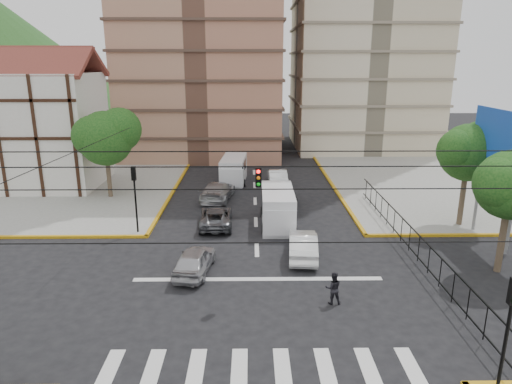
{
  "coord_description": "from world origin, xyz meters",
  "views": [
    {
      "loc": [
        -0.35,
        -20.41,
        10.96
      ],
      "look_at": [
        -0.06,
        3.78,
        4.0
      ],
      "focal_mm": 32.0,
      "sensor_mm": 36.0,
      "label": 1
    }
  ],
  "objects_px": {
    "car_white_front_right": "(303,245)",
    "car_silver_front_left": "(195,260)",
    "traffic_light_se": "(509,319)",
    "pedestrian_crosswalk": "(333,288)",
    "traffic_light_nw": "(135,188)",
    "van_right_lane": "(278,210)",
    "van_left_lane": "(233,171)"
  },
  "relations": [
    {
      "from": "van_left_lane",
      "to": "car_white_front_right",
      "type": "bearing_deg",
      "value": -70.38
    },
    {
      "from": "traffic_light_se",
      "to": "van_left_lane",
      "type": "distance_m",
      "value": 30.27
    },
    {
      "from": "van_left_lane",
      "to": "car_white_front_right",
      "type": "relative_size",
      "value": 1.19
    },
    {
      "from": "van_right_lane",
      "to": "car_silver_front_left",
      "type": "height_order",
      "value": "van_right_lane"
    },
    {
      "from": "traffic_light_nw",
      "to": "car_silver_front_left",
      "type": "relative_size",
      "value": 1.06
    },
    {
      "from": "traffic_light_nw",
      "to": "car_silver_front_left",
      "type": "height_order",
      "value": "traffic_light_nw"
    },
    {
      "from": "car_silver_front_left",
      "to": "car_white_front_right",
      "type": "height_order",
      "value": "car_white_front_right"
    },
    {
      "from": "traffic_light_nw",
      "to": "pedestrian_crosswalk",
      "type": "xyz_separation_m",
      "value": [
        11.27,
        -9.1,
        -2.32
      ]
    },
    {
      "from": "car_silver_front_left",
      "to": "pedestrian_crosswalk",
      "type": "distance_m",
      "value": 7.61
    },
    {
      "from": "van_left_lane",
      "to": "traffic_light_se",
      "type": "bearing_deg",
      "value": -66.89
    },
    {
      "from": "traffic_light_se",
      "to": "van_right_lane",
      "type": "xyz_separation_m",
      "value": [
        -6.3,
        16.96,
        -1.91
      ]
    },
    {
      "from": "car_silver_front_left",
      "to": "traffic_light_se",
      "type": "bearing_deg",
      "value": 146.61
    },
    {
      "from": "traffic_light_se",
      "to": "van_left_lane",
      "type": "bearing_deg",
      "value": 108.84
    },
    {
      "from": "traffic_light_se",
      "to": "car_silver_front_left",
      "type": "relative_size",
      "value": 1.06
    },
    {
      "from": "van_left_lane",
      "to": "pedestrian_crosswalk",
      "type": "xyz_separation_m",
      "value": [
        5.43,
        -22.09,
        -0.36
      ]
    },
    {
      "from": "traffic_light_se",
      "to": "traffic_light_nw",
      "type": "distance_m",
      "value": 22.06
    },
    {
      "from": "car_white_front_right",
      "to": "pedestrian_crosswalk",
      "type": "xyz_separation_m",
      "value": [
        0.82,
        -5.32,
        0.05
      ]
    },
    {
      "from": "traffic_light_nw",
      "to": "pedestrian_crosswalk",
      "type": "height_order",
      "value": "traffic_light_nw"
    },
    {
      "from": "traffic_light_nw",
      "to": "car_white_front_right",
      "type": "relative_size",
      "value": 0.97
    },
    {
      "from": "traffic_light_se",
      "to": "pedestrian_crosswalk",
      "type": "distance_m",
      "value": 8.15
    },
    {
      "from": "car_silver_front_left",
      "to": "pedestrian_crosswalk",
      "type": "relative_size",
      "value": 2.63
    },
    {
      "from": "van_right_lane",
      "to": "pedestrian_crosswalk",
      "type": "relative_size",
      "value": 3.47
    },
    {
      "from": "van_left_lane",
      "to": "traffic_light_nw",
      "type": "bearing_deg",
      "value": -109.96
    },
    {
      "from": "traffic_light_nw",
      "to": "van_right_lane",
      "type": "bearing_deg",
      "value": 8.32
    },
    {
      "from": "traffic_light_se",
      "to": "car_white_front_right",
      "type": "relative_size",
      "value": 0.97
    },
    {
      "from": "traffic_light_se",
      "to": "van_left_lane",
      "type": "xyz_separation_m",
      "value": [
        -9.75,
        28.59,
        -1.96
      ]
    },
    {
      "from": "car_white_front_right",
      "to": "car_silver_front_left",
      "type": "bearing_deg",
      "value": 22.93
    },
    {
      "from": "van_right_lane",
      "to": "car_white_front_right",
      "type": "height_order",
      "value": "van_right_lane"
    },
    {
      "from": "car_white_front_right",
      "to": "traffic_light_se",
      "type": "bearing_deg",
      "value": 118.21
    },
    {
      "from": "traffic_light_nw",
      "to": "car_silver_front_left",
      "type": "bearing_deg",
      "value": -52.49
    },
    {
      "from": "traffic_light_se",
      "to": "van_right_lane",
      "type": "distance_m",
      "value": 18.19
    },
    {
      "from": "car_silver_front_left",
      "to": "car_white_front_right",
      "type": "xyz_separation_m",
      "value": [
        6.02,
        1.99,
        0.04
      ]
    }
  ]
}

